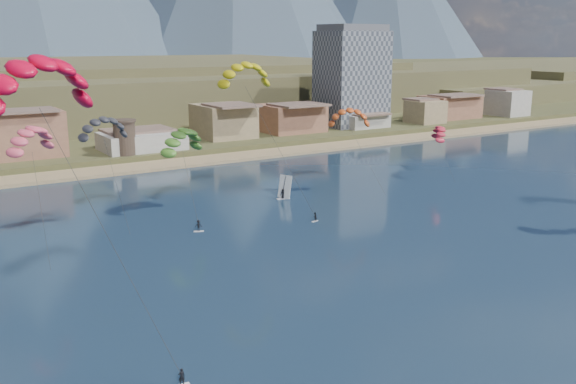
{
  "coord_description": "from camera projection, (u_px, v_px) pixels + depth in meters",
  "views": [
    {
      "loc": [
        -42.95,
        -35.88,
        29.36
      ],
      "look_at": [
        0.0,
        32.0,
        10.0
      ],
      "focal_mm": 39.56,
      "sensor_mm": 36.0,
      "label": 1
    }
  ],
  "objects": [
    {
      "name": "distant_kite_orange",
      "position": [
        349.0,
        114.0,
        123.52
      ],
      "size": [
        9.14,
        7.47,
        18.09
      ],
      "color": "#262626",
      "rests_on": "ground"
    },
    {
      "name": "watchtower",
      "position": [
        125.0,
        137.0,
        153.44
      ],
      "size": [
        5.82,
        5.82,
        8.6
      ],
      "color": "#47382D",
      "rests_on": "ground"
    },
    {
      "name": "ground",
      "position": [
        473.0,
        365.0,
        58.68
      ],
      "size": [
        2400.0,
        2400.0,
        0.0
      ],
      "primitive_type": "plane",
      "color": "#0E2232",
      "rests_on": "ground"
    },
    {
      "name": "distant_kite_dark",
      "position": [
        103.0,
        124.0,
        99.4
      ],
      "size": [
        8.75,
        6.29,
        19.15
      ],
      "color": "#262626",
      "rests_on": "ground"
    },
    {
      "name": "distant_kite_red",
      "position": [
        438.0,
        131.0,
        137.96
      ],
      "size": [
        6.58,
        7.8,
        13.12
      ],
      "color": "#262626",
      "rests_on": "ground"
    },
    {
      "name": "foothills",
      "position": [
        72.0,
        90.0,
        259.18
      ],
      "size": [
        940.0,
        210.0,
        18.0
      ],
      "color": "brown",
      "rests_on": "ground"
    },
    {
      "name": "windsurfer",
      "position": [
        284.0,
        191.0,
        119.64
      ],
      "size": [
        2.61,
        2.87,
        4.48
      ],
      "color": "silver",
      "rests_on": "ground"
    },
    {
      "name": "kitesurfer_red",
      "position": [
        37.0,
        75.0,
        53.8
      ],
      "size": [
        14.35,
        15.2,
        30.0
      ],
      "color": "silver",
      "rests_on": "ground"
    },
    {
      "name": "beach",
      "position": [
        116.0,
        170.0,
        145.7
      ],
      "size": [
        2200.0,
        12.0,
        0.9
      ],
      "color": "tan",
      "rests_on": "ground"
    },
    {
      "name": "kitesurfer_yellow",
      "position": [
        245.0,
        71.0,
        106.75
      ],
      "size": [
        11.63,
        15.21,
        27.91
      ],
      "color": "silver",
      "rests_on": "ground"
    },
    {
      "name": "apartment_tower",
      "position": [
        352.0,
        76.0,
        203.85
      ],
      "size": [
        20.0,
        16.0,
        32.0
      ],
      "color": "gray",
      "rests_on": "ground"
    },
    {
      "name": "distant_kite_pink",
      "position": [
        30.0,
        135.0,
        84.95
      ],
      "size": [
        8.36,
        8.1,
        19.63
      ],
      "color": "#262626",
      "rests_on": "ground"
    },
    {
      "name": "kitesurfer_green",
      "position": [
        182.0,
        138.0,
        109.66
      ],
      "size": [
        10.75,
        18.87,
        18.21
      ],
      "color": "silver",
      "rests_on": "ground"
    }
  ]
}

